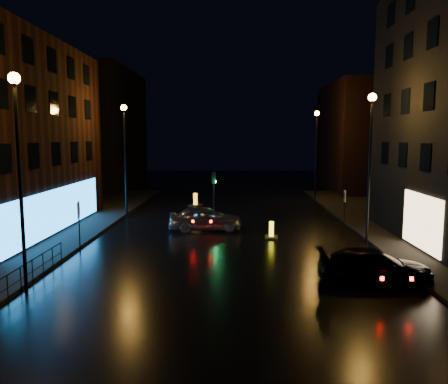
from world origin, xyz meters
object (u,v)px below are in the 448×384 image
Objects in this scene: dark_sedan at (374,266)px; traffic_signal at (214,211)px; silver_hatchback at (205,218)px; bollard_near at (271,234)px; road_sign_right at (345,199)px; bollard_far at (195,203)px; road_sign_left at (79,214)px.

traffic_signal is at bearing 29.20° from dark_sedan.
silver_hatchback is 4.64m from bollard_near.
bollard_near is 0.50× the size of road_sign_right.
dark_sedan is 22.20m from bollard_far.
dark_sedan is (7.72, -10.00, -0.12)m from silver_hatchback.
bollard_far is at bearing 119.10° from bollard_near.
bollard_far is (-9.26, 20.17, -0.43)m from dark_sedan.
road_sign_left reaches higher than bollard_near.
dark_sedan is at bearing -42.82° from bollard_far.
bollard_far is at bearing 3.37° from silver_hatchback.
traffic_signal reaches higher than bollard_far.
road_sign_right reaches higher than bollard_near.
traffic_signal is 2.28× the size of bollard_far.
road_sign_right is (5.34, 4.11, 1.58)m from bollard_near.
dark_sedan is (7.36, -14.52, 0.18)m from traffic_signal.
road_sign_left is at bearing -158.96° from bollard_near.
silver_hatchback is at bearing -58.86° from bollard_far.
road_sign_right is at bearing -15.33° from traffic_signal.
road_sign_right is (15.79, 7.25, -0.16)m from road_sign_left.
bollard_near is at bearing 26.82° from dark_sedan.
dark_sedan reaches higher than bollard_far.
traffic_signal reaches higher than bollard_near.
road_sign_left reaches higher than dark_sedan.
traffic_signal is at bearing -48.93° from bollard_far.
bollard_near is (-3.61, 7.91, -0.46)m from dark_sedan.
traffic_signal is 16.28m from dark_sedan.
silver_hatchback is 1.95× the size of road_sign_right.
silver_hatchback is 3.90× the size of bollard_near.
road_sign_left is (-4.80, -15.39, 1.71)m from bollard_far.
silver_hatchback is (-0.36, -4.52, 0.29)m from traffic_signal.
traffic_signal is 1.44× the size of road_sign_right.
silver_hatchback reaches higher than dark_sedan.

